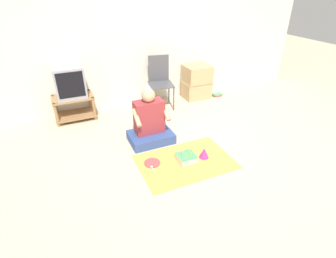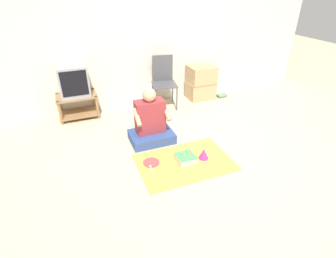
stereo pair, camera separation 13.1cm
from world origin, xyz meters
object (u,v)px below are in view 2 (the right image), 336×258
tv (73,80)px  folding_chair (164,79)px  cardboard_box_stack (201,82)px  book_pile (222,96)px  birthday_cake (186,158)px  person_seated (151,123)px  party_hat_blue (204,154)px  paper_plate (151,162)px

tv → folding_chair: (1.55, -0.08, -0.14)m
cardboard_box_stack → book_pile: cardboard_box_stack is taller
book_pile → birthday_cake: birthday_cake is taller
person_seated → party_hat_blue: person_seated is taller
paper_plate → party_hat_blue: bearing=-13.2°
cardboard_box_stack → book_pile: bearing=-15.1°
folding_chair → paper_plate: bearing=-115.8°
tv → folding_chair: bearing=-2.9°
person_seated → party_hat_blue: (0.50, -0.71, -0.21)m
birthday_cake → party_hat_blue: size_ratio=1.66×
paper_plate → folding_chair: bearing=64.2°
tv → paper_plate: (0.74, -1.74, -0.65)m
birthday_cake → party_hat_blue: birthday_cake is taller
cardboard_box_stack → folding_chair: bearing=-176.0°
tv → book_pile: bearing=-2.8°
person_seated → folding_chair: bearing=60.8°
birthday_cake → paper_plate: size_ratio=1.13×
book_pile → party_hat_blue: (-1.37, -1.76, 0.05)m
folding_chair → birthday_cake: size_ratio=3.89×
tv → person_seated: 1.56m
book_pile → person_seated: 2.16m
cardboard_box_stack → birthday_cake: (-1.18, -1.84, -0.28)m
tv → person_seated: bearing=-52.2°
party_hat_blue → paper_plate: size_ratio=0.68×
cardboard_box_stack → paper_plate: size_ratio=3.10×
book_pile → person_seated: person_seated is taller
tv → paper_plate: bearing=-67.0°
birthday_cake → folding_chair: bearing=78.5°
birthday_cake → paper_plate: birthday_cake is taller
cardboard_box_stack → party_hat_blue: size_ratio=4.57×
cardboard_box_stack → person_seated: 1.85m
folding_chair → book_pile: folding_chair is taller
party_hat_blue → paper_plate: party_hat_blue is taller
party_hat_blue → birthday_cake: bearing=170.5°
birthday_cake → cardboard_box_stack: bearing=57.4°
person_seated → party_hat_blue: size_ratio=6.19×
paper_plate → tv: bearing=113.0°
tv → party_hat_blue: tv is taller
book_pile → paper_plate: size_ratio=0.93×
cardboard_box_stack → paper_plate: bearing=-133.2°
folding_chair → party_hat_blue: 1.88m
folding_chair → paper_plate: size_ratio=4.39×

